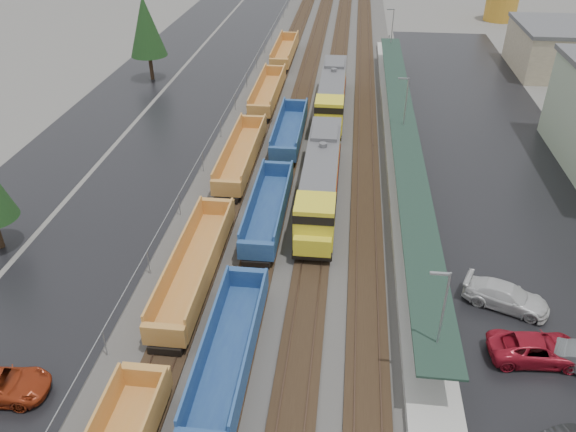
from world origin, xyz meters
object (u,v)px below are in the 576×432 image
object	(u,v)px
well_string_yellow	(223,202)
parked_car_east_b	(537,349)
parked_car_east_c	(506,297)
locomotive_trail	(332,94)
storage_tank	(502,4)
well_string_blue	(229,352)
locomotive_lead	(320,180)

from	to	relation	value
well_string_yellow	parked_car_east_b	xyz separation A→B (m)	(21.93, -14.01, -0.41)
parked_car_east_b	parked_car_east_c	distance (m)	4.71
locomotive_trail	well_string_yellow	distance (m)	24.82
storage_tank	parked_car_east_c	distance (m)	84.96
locomotive_trail	parked_car_east_b	xyz separation A→B (m)	(13.93, -37.48, -1.60)
well_string_yellow	well_string_blue	bearing A→B (deg)	-76.53
well_string_blue	parked_car_east_c	distance (m)	18.65
well_string_yellow	locomotive_trail	bearing A→B (deg)	71.18
locomotive_trail	locomotive_lead	bearing A→B (deg)	-90.00
locomotive_lead	well_string_blue	world-z (taller)	locomotive_lead
well_string_yellow	locomotive_lead	bearing A→B (deg)	17.16
locomotive_trail	parked_car_east_b	world-z (taller)	locomotive_trail
well_string_yellow	parked_car_east_c	bearing A→B (deg)	-23.91
parked_car_east_c	parked_car_east_b	bearing A→B (deg)	-148.61
locomotive_lead	locomotive_trail	distance (m)	21.00
locomotive_trail	parked_car_east_c	xyz separation A→B (m)	(13.15, -32.84, -1.58)
well_string_blue	storage_tank	size ratio (longest dim) A/B	13.17
locomotive_lead	parked_car_east_b	distance (m)	21.64
well_string_blue	locomotive_lead	bearing A→B (deg)	78.21
locomotive_lead	parked_car_east_c	distance (m)	17.76
parked_car_east_b	parked_car_east_c	world-z (taller)	parked_car_east_c
locomotive_trail	parked_car_east_b	bearing A→B (deg)	-69.61
storage_tank	well_string_yellow	bearing A→B (deg)	-116.74
parked_car_east_c	locomotive_lead	bearing A→B (deg)	69.81
locomotive_lead	well_string_blue	size ratio (longest dim) A/B	0.26
well_string_blue	parked_car_east_b	xyz separation A→B (m)	(17.93, 2.68, -0.41)
locomotive_trail	well_string_blue	xyz separation A→B (m)	(-4.00, -40.16, -1.19)
locomotive_trail	parked_car_east_c	distance (m)	35.41
parked_car_east_b	parked_car_east_c	xyz separation A→B (m)	(-0.78, 4.64, 0.02)
well_string_blue	parked_car_east_c	bearing A→B (deg)	23.12
locomotive_lead	storage_tank	xyz separation A→B (m)	(29.28, 71.54, 0.54)
locomotive_trail	parked_car_east_b	size ratio (longest dim) A/B	3.50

